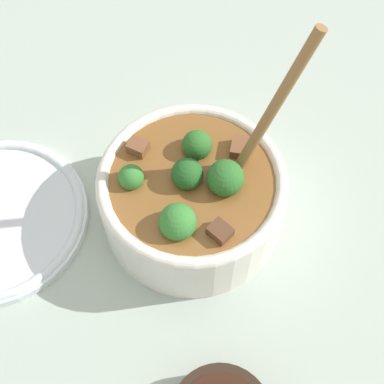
# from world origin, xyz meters

# --- Properties ---
(ground_plane) EXTENTS (4.00, 4.00, 0.00)m
(ground_plane) POSITION_xyz_m (0.00, 0.00, 0.00)
(ground_plane) COLOR #ADBCAD
(stew_bowl) EXTENTS (0.22, 0.23, 0.28)m
(stew_bowl) POSITION_xyz_m (-0.00, -0.00, 0.06)
(stew_bowl) COLOR white
(stew_bowl) RESTS_ON ground_plane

